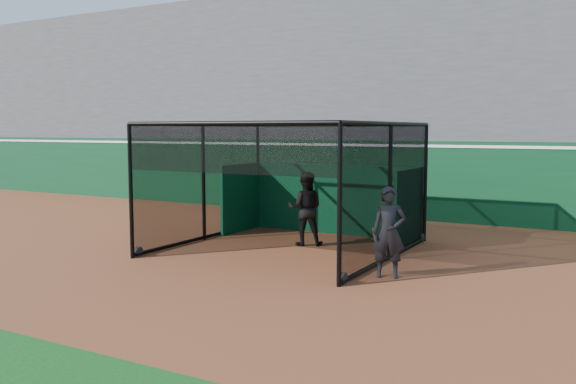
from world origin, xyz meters
The scene contains 6 objects.
ground centered at (0.00, 0.00, 0.00)m, with size 120.00×120.00×0.00m, color brown.
outfield_wall centered at (0.00, 8.50, 1.29)m, with size 50.00×0.50×2.50m.
grandstand centered at (0.00, 12.27, 4.48)m, with size 50.00×7.85×8.95m.
batting_cage centered at (0.80, 2.23, 1.49)m, with size 5.14×5.37×2.98m.
batter centered at (0.91, 2.87, 0.91)m, with size 0.89×0.69×1.82m, color black.
on_deck_player centered at (3.86, 0.70, 0.88)m, with size 0.75×0.61×1.77m.
Camera 1 is at (7.84, -10.37, 2.86)m, focal length 38.00 mm.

